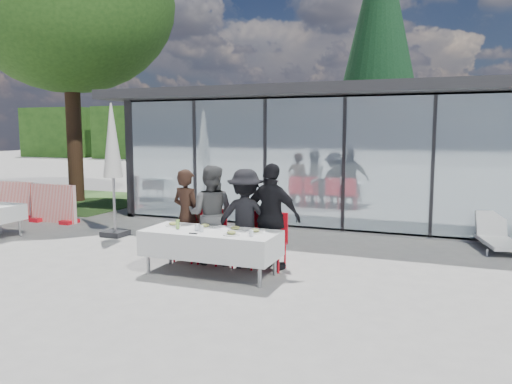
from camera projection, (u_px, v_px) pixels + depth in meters
ground at (233, 274)px, 8.38m from camera, size 90.00×90.00×0.00m
pavilion at (405, 139)px, 14.93m from camera, size 14.80×8.80×3.44m
treeline at (371, 133)px, 34.70m from camera, size 62.50×2.00×4.40m
dining_table at (211, 243)px, 8.27m from camera, size 2.26×0.96×0.75m
diner_a at (187, 215)px, 9.14m from camera, size 0.75×0.75×1.70m
diner_chair_a at (190, 231)px, 9.26m from camera, size 0.44×0.44×0.97m
diner_b at (211, 215)px, 8.95m from camera, size 0.99×0.99×1.78m
diner_chair_b at (213, 233)px, 9.08m from camera, size 0.44×0.44×0.97m
diner_c at (246, 218)px, 8.71m from camera, size 1.33×1.33×1.73m
diner_chair_c at (248, 236)px, 8.84m from camera, size 0.44×0.44×0.97m
diner_d at (272, 217)px, 8.53m from camera, size 1.28×1.28×1.85m
diner_chair_d at (274, 238)px, 8.66m from camera, size 0.44×0.44×0.97m
plate_a at (173, 224)px, 8.66m from camera, size 0.27×0.27×0.07m
plate_b at (205, 226)px, 8.48m from camera, size 0.27×0.27×0.07m
plate_c at (235, 229)px, 8.28m from camera, size 0.27×0.27×0.07m
plate_d at (255, 231)px, 8.06m from camera, size 0.27×0.27×0.07m
plate_extra at (231, 234)px, 7.89m from camera, size 0.27×0.27×0.07m
juice_bottle at (178, 224)px, 8.39m from camera, size 0.06×0.06×0.16m
drinking_glasses at (216, 230)px, 8.06m from camera, size 1.07×0.15×0.10m
folded_eyeglasses at (193, 233)px, 7.98m from camera, size 0.14×0.03×0.01m
market_umbrella at (112, 149)px, 11.14m from camera, size 0.50×0.50×3.00m
lounger at (497, 237)px, 10.09m from camera, size 0.90×1.44×0.72m
deciduous_tree at (68, 4)px, 16.21m from camera, size 7.04×6.40×9.38m
conifer_tree at (379, 38)px, 19.47m from camera, size 4.00×4.00×10.50m
grass_patch at (77, 201)px, 17.01m from camera, size 5.00×5.00×0.02m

